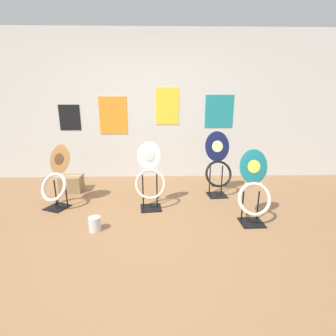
{
  "coord_description": "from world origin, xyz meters",
  "views": [
    {
      "loc": [
        0.15,
        -2.45,
        1.55
      ],
      "look_at": [
        0.24,
        1.0,
        0.55
      ],
      "focal_mm": 28.0,
      "sensor_mm": 36.0,
      "label": 1
    }
  ],
  "objects_px": {
    "toilet_seat_display_woodgrain": "(56,180)",
    "toilet_seat_display_white_plain": "(150,179)",
    "toilet_seat_display_teal_sax": "(254,190)",
    "storage_box": "(72,184)",
    "toilet_seat_display_navy_moon": "(218,167)",
    "paint_can": "(95,223)"
  },
  "relations": [
    {
      "from": "toilet_seat_display_woodgrain",
      "to": "toilet_seat_display_white_plain",
      "type": "distance_m",
      "value": 1.29
    },
    {
      "from": "toilet_seat_display_teal_sax",
      "to": "storage_box",
      "type": "bearing_deg",
      "value": 156.21
    },
    {
      "from": "toilet_seat_display_woodgrain",
      "to": "toilet_seat_display_navy_moon",
      "type": "relative_size",
      "value": 0.88
    },
    {
      "from": "toilet_seat_display_woodgrain",
      "to": "paint_can",
      "type": "distance_m",
      "value": 1.0
    },
    {
      "from": "toilet_seat_display_teal_sax",
      "to": "paint_can",
      "type": "xyz_separation_m",
      "value": [
        -1.88,
        -0.16,
        -0.34
      ]
    },
    {
      "from": "toilet_seat_display_woodgrain",
      "to": "toilet_seat_display_navy_moon",
      "type": "distance_m",
      "value": 2.34
    },
    {
      "from": "paint_can",
      "to": "storage_box",
      "type": "distance_m",
      "value": 1.46
    },
    {
      "from": "toilet_seat_display_woodgrain",
      "to": "toilet_seat_display_teal_sax",
      "type": "relative_size",
      "value": 0.96
    },
    {
      "from": "toilet_seat_display_navy_moon",
      "to": "storage_box",
      "type": "relative_size",
      "value": 2.92
    },
    {
      "from": "toilet_seat_display_white_plain",
      "to": "toilet_seat_display_woodgrain",
      "type": "bearing_deg",
      "value": 176.83
    },
    {
      "from": "toilet_seat_display_woodgrain",
      "to": "toilet_seat_display_teal_sax",
      "type": "distance_m",
      "value": 2.6
    },
    {
      "from": "toilet_seat_display_woodgrain",
      "to": "storage_box",
      "type": "distance_m",
      "value": 0.67
    },
    {
      "from": "toilet_seat_display_woodgrain",
      "to": "toilet_seat_display_navy_moon",
      "type": "xyz_separation_m",
      "value": [
        2.3,
        0.39,
        0.05
      ]
    },
    {
      "from": "toilet_seat_display_navy_moon",
      "to": "storage_box",
      "type": "xyz_separation_m",
      "value": [
        -2.32,
        0.22,
        -0.33
      ]
    },
    {
      "from": "toilet_seat_display_navy_moon",
      "to": "toilet_seat_display_white_plain",
      "type": "distance_m",
      "value": 1.11
    },
    {
      "from": "toilet_seat_display_teal_sax",
      "to": "paint_can",
      "type": "distance_m",
      "value": 1.92
    },
    {
      "from": "toilet_seat_display_teal_sax",
      "to": "paint_can",
      "type": "relative_size",
      "value": 5.18
    },
    {
      "from": "toilet_seat_display_woodgrain",
      "to": "toilet_seat_display_white_plain",
      "type": "relative_size",
      "value": 0.94
    },
    {
      "from": "paint_can",
      "to": "toilet_seat_display_navy_moon",
      "type": "bearing_deg",
      "value": 33.02
    },
    {
      "from": "toilet_seat_display_teal_sax",
      "to": "toilet_seat_display_woodgrain",
      "type": "bearing_deg",
      "value": 168.51
    },
    {
      "from": "paint_can",
      "to": "toilet_seat_display_woodgrain",
      "type": "bearing_deg",
      "value": 134.6
    },
    {
      "from": "toilet_seat_display_white_plain",
      "to": "toilet_seat_display_teal_sax",
      "type": "xyz_separation_m",
      "value": [
        1.26,
        -0.45,
        -0.0
      ]
    }
  ]
}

